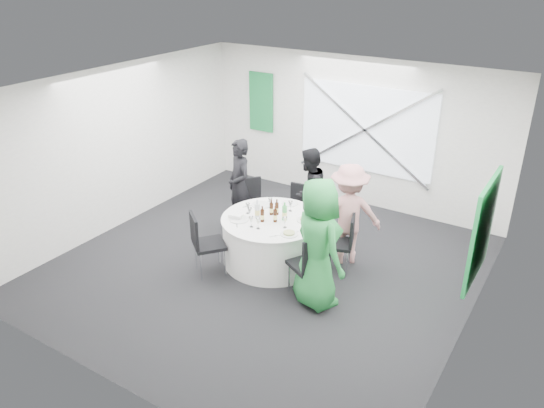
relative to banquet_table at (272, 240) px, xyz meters
The scene contains 46 objects.
floor 0.43m from the banquet_table, 90.00° to the right, with size 6.00×6.00×0.00m, color black.
ceiling 2.43m from the banquet_table, 90.00° to the right, with size 6.00×6.00×0.00m, color silver.
wall_back 2.98m from the banquet_table, 90.00° to the left, with size 6.00×6.00×0.00m, color silver.
wall_front 3.36m from the banquet_table, 90.00° to the right, with size 6.00×6.00×0.00m, color silver.
wall_left 3.17m from the banquet_table, behind, with size 6.00×6.00×0.00m, color silver.
wall_right 3.17m from the banquet_table, ahead, with size 6.00×6.00×0.00m, color silver.
window_panel 2.99m from the banquet_table, 83.80° to the left, with size 2.60×0.03×1.60m, color silver.
window_brace_a 2.96m from the banquet_table, 83.71° to the left, with size 0.05×0.05×3.16m, color silver.
window_brace_b 2.96m from the banquet_table, 83.71° to the left, with size 0.05×0.05×3.16m, color silver.
green_banner 3.65m from the banquet_table, 126.03° to the left, with size 0.55×0.04×1.20m, color #156931.
green_sign 3.08m from the banquet_table, ahead, with size 0.05×1.20×1.40m, color #18843B.
banquet_table is the anchor object (origin of this frame).
chair_back 1.06m from the banquet_table, 96.93° to the left, with size 0.45×0.46×0.89m.
chair_back_left 1.14m from the banquet_table, 140.60° to the left, with size 0.61×0.60×0.94m.
chair_back_right 1.12m from the banquet_table, 18.77° to the left, with size 0.54×0.53×0.93m.
chair_front_right 1.16m from the banquet_table, 29.48° to the right, with size 0.63×0.62×1.01m.
chair_front_left 1.10m from the banquet_table, 128.46° to the right, with size 0.64×0.64×1.00m.
person_man_back_left 1.35m from the banquet_table, 148.28° to the left, with size 0.60×0.39×1.64m, color black.
person_man_back 1.26m from the banquet_table, 91.10° to the left, with size 0.74×0.40×1.52m, color black.
person_woman_pink 1.25m from the banquet_table, 34.37° to the left, with size 1.05×0.49×1.62m, color tan.
person_woman_green 1.36m from the banquet_table, 28.44° to the right, with size 0.90×0.59×1.85m, color #248439.
plate_back 0.71m from the banquet_table, 93.33° to the left, with size 0.27×0.27×0.01m.
plate_back_left 0.63m from the banquet_table, 144.07° to the left, with size 0.30×0.30×0.01m.
plate_back_right 0.66m from the banquet_table, 23.77° to the left, with size 0.29×0.29×0.04m.
plate_front_right 0.70m from the banquet_table, 32.63° to the right, with size 0.25×0.25×0.04m.
plate_front_left 0.63m from the banquet_table, 141.34° to the right, with size 0.29×0.29×0.01m.
napkin 0.69m from the banquet_table, 147.35° to the right, with size 0.20×0.13×0.06m, color white.
beer_bottle_a 0.49m from the banquet_table, 127.08° to the left, with size 0.06×0.06×0.25m.
beer_bottle_b 0.50m from the banquet_table, 92.73° to the left, with size 0.06×0.06×0.26m.
beer_bottle_c 0.49m from the banquet_table, 35.33° to the right, with size 0.06×0.06×0.26m.
beer_bottle_d 0.51m from the banquet_table, 111.21° to the right, with size 0.06×0.06×0.25m.
green_water_bottle 0.53m from the banquet_table, 17.29° to the left, with size 0.08×0.08×0.29m.
clear_water_bottle 0.55m from the banquet_table, 151.32° to the right, with size 0.08×0.08×0.30m.
wine_glass_a 0.61m from the banquet_table, 149.46° to the right, with size 0.07×0.07×0.17m.
wine_glass_b 0.66m from the banquet_table, 104.72° to the right, with size 0.07×0.07×0.17m.
wine_glass_c 0.63m from the banquet_table, 73.53° to the left, with size 0.07×0.07×0.17m.
wine_glass_d 0.64m from the banquet_table, 88.74° to the right, with size 0.07×0.07×0.17m.
wine_glass_e 0.62m from the banquet_table, 25.74° to the right, with size 0.07×0.07×0.17m.
wine_glass_f 0.63m from the banquet_table, 126.55° to the left, with size 0.07×0.07×0.17m.
wine_glass_g 0.65m from the banquet_table, behind, with size 0.07×0.07×0.17m.
fork_a 0.69m from the banquet_table, 132.27° to the left, with size 0.01×0.15×0.01m, color silver.
knife_a 0.69m from the banquet_table, 166.28° to the left, with size 0.01×0.15×0.01m, color silver.
fork_b 0.69m from the banquet_table, 154.92° to the right, with size 0.01×0.15×0.01m, color silver.
knife_b 0.69m from the banquet_table, 122.87° to the right, with size 0.01×0.15×0.01m, color silver.
fork_c 0.69m from the banquet_table, 54.31° to the right, with size 0.01×0.15×0.01m, color silver.
knife_c 0.69m from the banquet_table, 18.44° to the right, with size 0.01×0.15×0.01m, color silver.
Camera 1 is at (3.86, -5.92, 4.39)m, focal length 35.00 mm.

